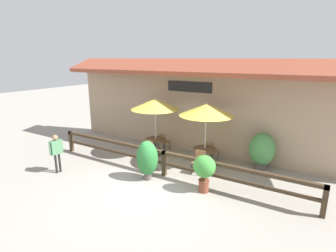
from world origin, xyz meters
TOP-DOWN VIEW (x-y plane):
  - ground_plane at (0.00, 0.00)m, footprint 60.00×60.00m
  - building_facade at (-0.00, 4.10)m, footprint 14.28×1.49m
  - patio_railing at (0.00, 1.05)m, footprint 10.40×0.14m
  - patio_umbrella_near at (-1.46, 2.67)m, footprint 2.11×2.11m
  - dining_table_near at (-1.46, 2.67)m, footprint 0.92×0.92m
  - chair_near_streetside at (-1.43, 2.00)m, footprint 0.51×0.51m
  - chair_near_wallside at (-1.48, 3.34)m, footprint 0.47×0.47m
  - patio_umbrella_middle at (0.93, 2.63)m, footprint 2.11×2.11m
  - dining_table_middle at (0.93, 2.63)m, footprint 0.92×0.92m
  - chair_middle_streetside at (1.00, 1.95)m, footprint 0.44×0.44m
  - chair_middle_wallside at (0.94, 3.30)m, footprint 0.51×0.51m
  - potted_plant_entrance_palm at (-0.34, 0.47)m, footprint 0.79×0.71m
  - potted_plant_small_flowering at (1.75, 0.67)m, footprint 0.73×0.66m
  - potted_plant_tall_tropical at (2.93, 3.55)m, footprint 0.99×0.89m
  - pedestrian at (-3.60, -0.82)m, footprint 0.24×0.53m

SIDE VIEW (x-z plane):
  - ground_plane at x=0.00m, z-range 0.00..0.00m
  - chair_near_streetside at x=-1.43m, z-range 0.05..0.91m
  - chair_near_wallside at x=-1.48m, z-range 0.05..0.91m
  - chair_middle_streetside at x=1.00m, z-range 0.05..0.91m
  - chair_middle_wallside at x=0.94m, z-range 0.05..0.91m
  - dining_table_near at x=-1.46m, z-range 0.23..0.99m
  - dining_table_middle at x=0.93m, z-range 0.23..0.99m
  - patio_railing at x=0.00m, z-range 0.22..1.17m
  - potted_plant_tall_tropical at x=2.93m, z-range 0.04..1.50m
  - potted_plant_entrance_palm at x=-0.34m, z-range 0.07..1.51m
  - potted_plant_small_flowering at x=1.75m, z-range 0.18..1.43m
  - pedestrian at x=-3.60m, z-range 0.21..1.71m
  - building_facade at x=0.00m, z-range 0.05..4.28m
  - patio_umbrella_near at x=-1.46m, z-range 1.03..3.62m
  - patio_umbrella_middle at x=0.93m, z-range 1.03..3.62m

